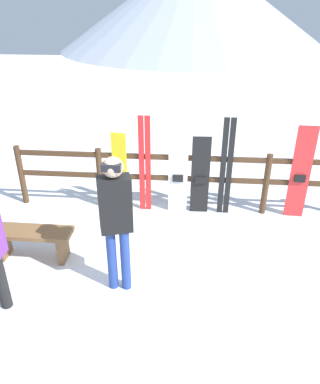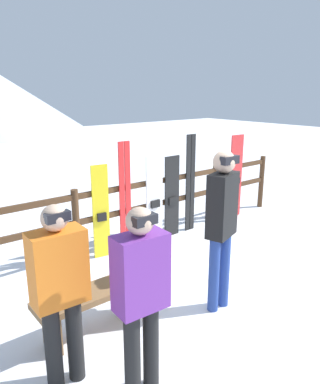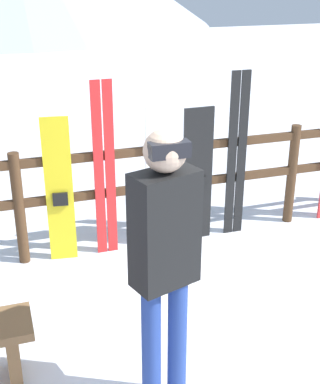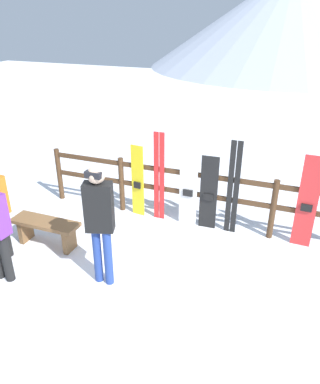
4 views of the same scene
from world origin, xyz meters
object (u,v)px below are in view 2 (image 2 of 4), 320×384
snowboard_white (154,200)px  snowboard_red (236,177)px  person_orange (60,286)px  snowboard_yellow (101,212)px  person_black (222,217)px  person_purple (141,290)px  snowboard_black_stripe (172,197)px  bench (92,303)px  ski_pair_black (190,183)px  ski_pair_red (125,197)px

snowboard_white → snowboard_red: size_ratio=0.89×
person_orange → snowboard_yellow: 2.46m
person_black → snowboard_yellow: person_black is taller
person_purple → person_orange: bearing=133.0°
snowboard_white → person_orange: bearing=-141.5°
person_purple → snowboard_black_stripe: 3.41m
snowboard_black_stripe → bench: bearing=-147.2°
ski_pair_black → snowboard_red: 1.18m
ski_pair_black → ski_pair_red: bearing=180.0°
snowboard_white → snowboard_black_stripe: 0.37m
snowboard_white → snowboard_red: (1.95, 0.00, 0.09)m
person_black → ski_pair_black: (1.41, 1.98, -0.24)m
ski_pair_red → snowboard_black_stripe: bearing=-0.2°
person_black → snowboard_red: size_ratio=1.14×
bench → ski_pair_red: bearing=46.8°
snowboard_yellow → snowboard_black_stripe: bearing=-0.0°
snowboard_yellow → ski_pair_black: (1.74, 0.00, 0.15)m
person_orange → snowboard_black_stripe: (2.82, 1.95, -0.23)m
bench → snowboard_white: 2.48m
person_purple → ski_pair_red: (1.47, 2.43, -0.08)m
person_black → ski_pair_black: person_black is taller
bench → person_orange: size_ratio=0.73×
person_purple → snowboard_yellow: person_purple is taller
person_black → person_purple: size_ratio=1.14×
bench → snowboard_yellow: snowboard_yellow is taller
snowboard_yellow → ski_pair_black: size_ratio=0.82×
person_black → snowboard_white: (0.63, 1.98, -0.38)m
snowboard_yellow → ski_pair_black: 1.75m
snowboard_red → snowboard_white: bearing=-180.0°
snowboard_white → ski_pair_black: bearing=0.3°
bench → ski_pair_red: size_ratio=0.69×
person_purple → ski_pair_red: bearing=58.9°
bench → snowboard_yellow: 1.82m
person_orange → person_black: 1.83m
snowboard_red → ski_pair_red: bearing=179.9°
snowboard_black_stripe → ski_pair_black: size_ratio=0.81×
person_purple → person_black: bearing=18.0°
bench → snowboard_white: snowboard_white is taller
person_black → snowboard_black_stripe: size_ratio=1.32×
person_black → snowboard_red: bearing=37.4°
person_purple → snowboard_black_stripe: person_purple is taller
ski_pair_red → snowboard_white: (0.55, -0.00, -0.14)m
snowboard_yellow → bench: bearing=-123.4°
person_purple → snowboard_black_stripe: size_ratio=1.16×
snowboard_white → ski_pair_black: 0.79m
person_orange → ski_pair_red: bearing=45.8°
snowboard_black_stripe → ski_pair_black: ski_pair_black is taller
person_orange → ski_pair_black: size_ratio=0.94×
person_purple → ski_pair_red: ski_pair_red is taller
person_orange → ski_pair_black: bearing=31.2°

